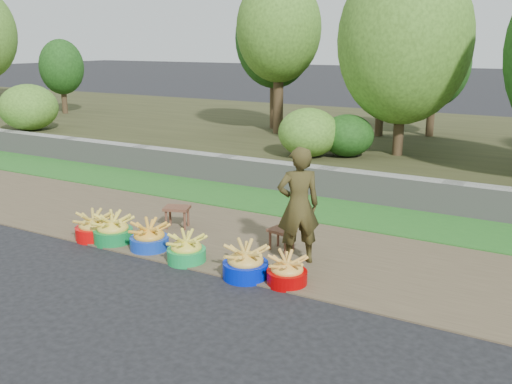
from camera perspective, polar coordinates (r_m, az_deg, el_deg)
The scene contains 15 objects.
ground_plane at distance 7.24m, azimuth -5.74°, elevation -7.97°, with size 120.00×120.00×0.00m, color black.
dirt_shoulder at distance 8.21m, azimuth -0.66°, elevation -5.01°, with size 80.00×2.50×0.02m, color brown.
grass_verge at distance 9.89m, azimuth 5.24°, elevation -1.52°, with size 80.00×1.50×0.04m, color #286921.
retaining_wall at distance 10.58m, azimuth 7.20°, elevation 0.94°, with size 80.00×0.35×0.55m, color gray.
earth_bank at distance 15.14m, azimuth 14.46°, elevation 4.70°, with size 80.00×10.00×0.50m, color #35361B.
vegetation at distance 12.98m, azimuth 15.23°, elevation 13.31°, with size 34.45×6.90×4.37m.
basin_a at distance 8.61m, azimuth -15.91°, elevation -3.44°, with size 0.54×0.54×0.40m.
basin_b at distance 8.40m, azimuth -14.12°, elevation -3.73°, with size 0.56×0.56×0.42m.
basin_c at distance 8.00m, azimuth -10.63°, elevation -4.52°, with size 0.53×0.53×0.40m.
basin_d at distance 7.51m, azimuth -6.98°, elevation -5.74°, with size 0.51×0.51×0.38m.
basin_e at distance 6.97m, azimuth -1.05°, elevation -7.14°, with size 0.56×0.56×0.42m.
basin_f at distance 6.81m, azimuth 3.12°, elevation -7.96°, with size 0.48×0.48×0.36m.
stool_left at distance 8.79m, azimuth -7.90°, elevation -1.89°, with size 0.46×0.41×0.33m.
stool_right at distance 7.80m, azimuth 2.58°, elevation -4.17°, with size 0.38×0.32×0.30m.
vendor_woman at distance 7.25m, azimuth 4.26°, elevation -1.36°, with size 0.55×0.36×1.52m, color black.
Camera 1 is at (3.93, -5.39, 2.80)m, focal length 40.00 mm.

